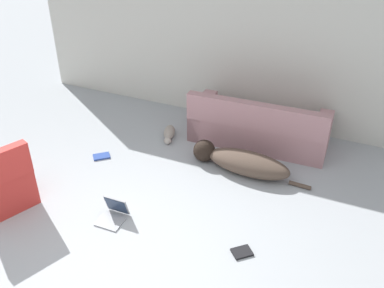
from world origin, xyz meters
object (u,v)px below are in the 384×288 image
couch (259,128)px  dog (241,161)px  cat (169,133)px  book_black (242,252)px  side_chair (2,185)px  laptop_open (114,212)px  book_blue (101,156)px

couch → dog: bearing=87.8°
cat → book_black: size_ratio=2.11×
dog → side_chair: size_ratio=1.94×
dog → cat: dog is taller
dog → laptop_open: dog is taller
couch → cat: 1.34m
cat → side_chair: 2.47m
dog → book_blue: dog is taller
dog → book_blue: bearing=17.9°
couch → book_blue: (-1.90, -1.27, -0.24)m
dog → side_chair: bearing=41.7°
cat → book_blue: 1.08m
cat → book_blue: size_ratio=1.98×
dog → book_black: bearing=112.5°
laptop_open → book_black: (1.52, 0.07, -0.07)m
couch → dog: 0.79m
couch → side_chair: side_chair is taller
cat → side_chair: (-1.06, -2.22, 0.23)m
cat → book_blue: cat is taller
side_chair → cat: bearing=176.0°
cat → book_black: cat is taller
book_blue → cat: bearing=54.2°
couch → book_blue: 2.30m
laptop_open → couch: bearing=64.7°
couch → cat: bearing=15.4°
dog → side_chair: side_chair is taller
laptop_open → side_chair: (-1.29, -0.33, 0.22)m
side_chair → dog: bearing=149.8°
couch → book_blue: bearing=31.9°
dog → couch: bearing=-86.9°
couch → dog: (-0.00, -0.78, -0.11)m
couch → dog: couch is taller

